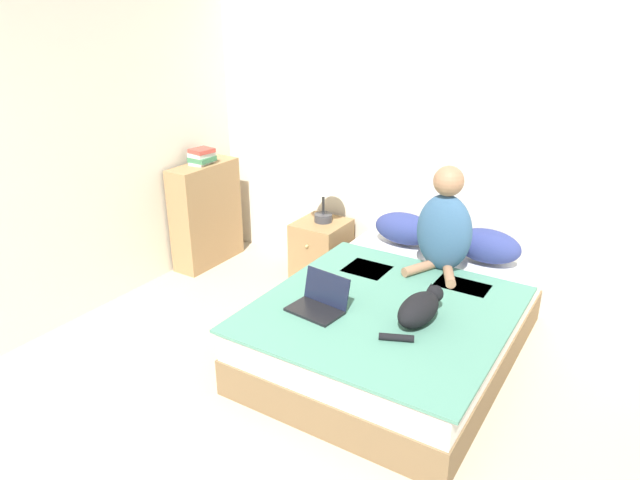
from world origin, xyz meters
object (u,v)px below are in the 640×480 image
object	(u,v)px
pillow_far	(487,246)
laptop_open	(319,303)
person_sitting	(444,227)
table_lamp	(323,181)
bookshelf	(206,214)
cat_tabby	(420,309)
bed	(396,325)
pillow_near	(404,229)
book_stack_top	(202,156)
nightstand	(321,249)

from	to	relation	value
pillow_far	laptop_open	size ratio (longest dim) A/B	1.37
person_sitting	laptop_open	xyz separation A→B (m)	(-0.44, -0.98, -0.28)
table_lamp	bookshelf	world-z (taller)	table_lamp
cat_tabby	laptop_open	distance (m)	0.63
pillow_far	bookshelf	bearing A→B (deg)	-171.74
bed	laptop_open	world-z (taller)	laptop_open
pillow_near	cat_tabby	distance (m)	1.25
person_sitting	bookshelf	world-z (taller)	person_sitting
person_sitting	cat_tabby	bearing A→B (deg)	-78.50
table_lamp	book_stack_top	distance (m)	1.12
laptop_open	person_sitting	bearing A→B (deg)	72.55
table_lamp	nightstand	bearing A→B (deg)	-110.86
cat_tabby	book_stack_top	distance (m)	2.55
book_stack_top	pillow_far	bearing A→B (deg)	8.17
cat_tabby	laptop_open	bearing A→B (deg)	114.02
bed	laptop_open	bearing A→B (deg)	-127.68
pillow_near	cat_tabby	xyz separation A→B (m)	(0.59, -1.10, -0.03)
person_sitting	table_lamp	bearing A→B (deg)	167.41
cat_tabby	table_lamp	size ratio (longest dim) A/B	1.13
bed	pillow_near	size ratio (longest dim) A/B	4.00
pillow_far	person_sitting	bearing A→B (deg)	-128.07
nightstand	table_lamp	bearing A→B (deg)	69.14
pillow_near	nightstand	world-z (taller)	pillow_near
bed	nightstand	distance (m)	1.33
bed	person_sitting	bearing A→B (deg)	79.88
bed	pillow_far	size ratio (longest dim) A/B	4.00
pillow_far	book_stack_top	world-z (taller)	book_stack_top
pillow_near	table_lamp	world-z (taller)	table_lamp
bed	nightstand	xyz separation A→B (m)	(-1.08, 0.78, 0.03)
bed	pillow_near	world-z (taller)	pillow_near
pillow_far	cat_tabby	size ratio (longest dim) A/B	0.90
pillow_near	book_stack_top	world-z (taller)	book_stack_top
bed	person_sitting	world-z (taller)	person_sitting
person_sitting	nightstand	xyz separation A→B (m)	(-1.18, 0.24, -0.53)
laptop_open	book_stack_top	xyz separation A→B (m)	(-1.80, 0.93, 0.50)
pillow_far	person_sitting	size ratio (longest dim) A/B	0.65
bed	pillow_near	distance (m)	0.97
nightstand	book_stack_top	xyz separation A→B (m)	(-1.06, -0.29, 0.75)
cat_tabby	person_sitting	bearing A→B (deg)	18.16
pillow_near	bookshelf	size ratio (longest dim) A/B	0.53
bed	nightstand	world-z (taller)	nightstand
bookshelf	table_lamp	bearing A→B (deg)	16.51
pillow_near	bookshelf	xyz separation A→B (m)	(-1.80, -0.36, -0.11)
pillow_near	person_sitting	xyz separation A→B (m)	(0.43, -0.30, 0.21)
pillow_near	bookshelf	bearing A→B (deg)	-168.74
pillow_near	bed	bearing A→B (deg)	-68.33
pillow_far	table_lamp	world-z (taller)	table_lamp
bookshelf	pillow_near	bearing A→B (deg)	11.26
laptop_open	nightstand	bearing A→B (deg)	127.80
person_sitting	bed	bearing A→B (deg)	-100.12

